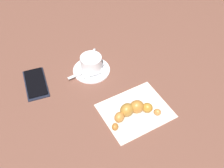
{
  "coord_description": "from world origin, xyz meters",
  "views": [
    {
      "loc": [
        -0.54,
        0.22,
        0.64
      ],
      "look_at": [
        -0.01,
        0.01,
        0.03
      ],
      "focal_mm": 44.19,
      "sensor_mm": 36.0,
      "label": 1
    }
  ],
  "objects_px": {
    "napkin": "(135,111)",
    "cell_phone": "(36,83)",
    "teaspoon": "(92,68)",
    "croissant": "(133,110)",
    "saucer": "(91,70)",
    "espresso_cup": "(91,63)",
    "sugar_packet": "(93,73)"
  },
  "relations": [
    {
      "from": "sugar_packet",
      "to": "saucer",
      "type": "bearing_deg",
      "value": 80.8
    },
    {
      "from": "saucer",
      "to": "espresso_cup",
      "type": "height_order",
      "value": "espresso_cup"
    },
    {
      "from": "saucer",
      "to": "teaspoon",
      "type": "relative_size",
      "value": 0.92
    },
    {
      "from": "teaspoon",
      "to": "napkin",
      "type": "bearing_deg",
      "value": -162.77
    },
    {
      "from": "napkin",
      "to": "cell_phone",
      "type": "distance_m",
      "value": 0.33
    },
    {
      "from": "napkin",
      "to": "espresso_cup",
      "type": "bearing_deg",
      "value": 16.99
    },
    {
      "from": "croissant",
      "to": "saucer",
      "type": "bearing_deg",
      "value": 13.58
    },
    {
      "from": "napkin",
      "to": "teaspoon",
      "type": "bearing_deg",
      "value": 17.23
    },
    {
      "from": "teaspoon",
      "to": "saucer",
      "type": "bearing_deg",
      "value": 45.85
    },
    {
      "from": "napkin",
      "to": "saucer",
      "type": "bearing_deg",
      "value": 17.73
    },
    {
      "from": "cell_phone",
      "to": "croissant",
      "type": "bearing_deg",
      "value": -133.07
    },
    {
      "from": "teaspoon",
      "to": "croissant",
      "type": "relative_size",
      "value": 0.85
    },
    {
      "from": "saucer",
      "to": "cell_phone",
      "type": "distance_m",
      "value": 0.18
    },
    {
      "from": "teaspoon",
      "to": "croissant",
      "type": "xyz_separation_m",
      "value": [
        -0.21,
        -0.05,
        0.01
      ]
    },
    {
      "from": "napkin",
      "to": "croissant",
      "type": "height_order",
      "value": "croissant"
    },
    {
      "from": "cell_phone",
      "to": "saucer",
      "type": "bearing_deg",
      "value": -91.83
    },
    {
      "from": "sugar_packet",
      "to": "croissant",
      "type": "height_order",
      "value": "croissant"
    },
    {
      "from": "napkin",
      "to": "croissant",
      "type": "xyz_separation_m",
      "value": [
        -0.01,
        0.01,
        0.02
      ]
    },
    {
      "from": "espresso_cup",
      "to": "cell_phone",
      "type": "xyz_separation_m",
      "value": [
        0.0,
        0.19,
        -0.03
      ]
    },
    {
      "from": "teaspoon",
      "to": "napkin",
      "type": "distance_m",
      "value": 0.21
    },
    {
      "from": "saucer",
      "to": "cell_phone",
      "type": "bearing_deg",
      "value": 88.17
    },
    {
      "from": "napkin",
      "to": "cell_phone",
      "type": "xyz_separation_m",
      "value": [
        0.21,
        0.25,
        0.0
      ]
    },
    {
      "from": "sugar_packet",
      "to": "teaspoon",
      "type": "bearing_deg",
      "value": 72.96
    },
    {
      "from": "napkin",
      "to": "sugar_packet",
      "type": "bearing_deg",
      "value": 20.8
    },
    {
      "from": "espresso_cup",
      "to": "sugar_packet",
      "type": "distance_m",
      "value": 0.04
    },
    {
      "from": "espresso_cup",
      "to": "croissant",
      "type": "relative_size",
      "value": 0.57
    },
    {
      "from": "sugar_packet",
      "to": "cell_phone",
      "type": "bearing_deg",
      "value": 167.74
    },
    {
      "from": "espresso_cup",
      "to": "teaspoon",
      "type": "xyz_separation_m",
      "value": [
        -0.01,
        -0.0,
        -0.02
      ]
    },
    {
      "from": "saucer",
      "to": "espresso_cup",
      "type": "relative_size",
      "value": 1.37
    },
    {
      "from": "saucer",
      "to": "sugar_packet",
      "type": "bearing_deg",
      "value": 173.42
    },
    {
      "from": "saucer",
      "to": "sugar_packet",
      "type": "relative_size",
      "value": 1.78
    },
    {
      "from": "napkin",
      "to": "cell_phone",
      "type": "height_order",
      "value": "cell_phone"
    }
  ]
}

